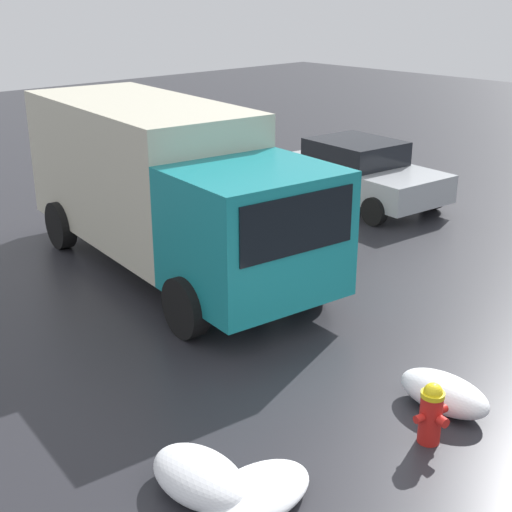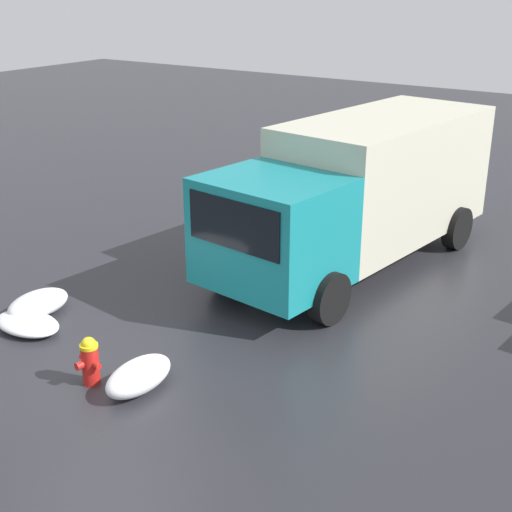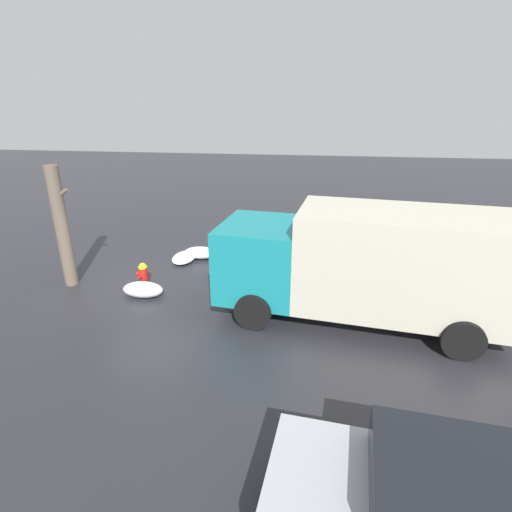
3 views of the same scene
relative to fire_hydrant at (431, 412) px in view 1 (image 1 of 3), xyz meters
name	(u,v)px [view 1 (image 1 of 3)]	position (x,y,z in m)	size (l,w,h in m)	color
ground_plane	(428,441)	(0.00, 0.00, -0.37)	(60.00, 60.00, 0.00)	#28282D
fire_hydrant	(431,412)	(0.00, 0.00, 0.00)	(0.36, 0.46, 0.73)	red
delivery_truck	(164,182)	(6.23, -1.07, 1.18)	(7.17, 3.21, 2.83)	teal
pedestrian	(257,249)	(3.80, -0.99, 0.63)	(0.40, 0.40, 1.84)	#23232D
parked_car	(359,171)	(6.46, -6.74, 0.36)	(4.15, 2.41, 1.43)	#ADB2B7
snow_pile_by_hydrant	(444,393)	(0.26, -0.68, -0.16)	(1.15, 0.61, 0.43)	white
snow_pile_curbside	(256,493)	(0.58, 2.07, -0.26)	(0.77, 1.26, 0.23)	white
snow_pile_by_tree	(199,477)	(1.07, 2.38, -0.18)	(1.15, 0.72, 0.39)	white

